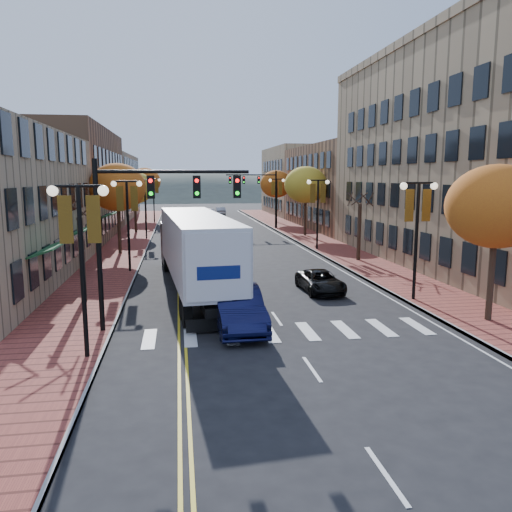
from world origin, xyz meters
name	(u,v)px	position (x,y,z in m)	size (l,w,h in m)	color
ground	(298,349)	(0.00, 0.00, 0.00)	(200.00, 200.00, 0.00)	black
sidewalk_left	(130,241)	(-9.00, 32.50, 0.07)	(4.00, 85.00, 0.15)	brown
sidewalk_right	(309,237)	(9.00, 32.50, 0.07)	(4.00, 85.00, 0.15)	brown
building_left_mid	(50,185)	(-17.00, 36.00, 5.50)	(12.00, 24.00, 11.00)	brown
building_left_far	(92,187)	(-17.00, 61.00, 4.75)	(12.00, 26.00, 9.50)	#9E8966
building_right_near	(498,160)	(18.50, 16.00, 7.50)	(15.00, 28.00, 15.00)	#997F5B
building_right_mid	(364,187)	(18.50, 42.00, 5.00)	(15.00, 24.00, 10.00)	brown
building_right_far	(316,181)	(18.50, 64.00, 5.50)	(15.00, 20.00, 11.00)	#9E8966
tree_left_a	(82,260)	(-9.00, 8.00, 2.25)	(0.28, 0.28, 4.20)	#382619
tree_left_b	(117,187)	(-9.00, 24.00, 5.45)	(4.48, 4.48, 7.21)	#382619
tree_left_c	(135,188)	(-9.00, 40.00, 5.05)	(4.16, 4.16, 6.69)	#382619
tree_left_d	(145,181)	(-9.00, 58.00, 5.60)	(4.61, 4.61, 7.42)	#382619
tree_right_a	(496,207)	(9.00, 2.00, 5.05)	(4.16, 4.16, 6.69)	#382619
tree_right_b	(359,232)	(9.00, 18.00, 2.25)	(0.28, 0.28, 4.20)	#382619
tree_right_c	(306,185)	(9.00, 34.00, 5.45)	(4.48, 4.48, 7.21)	#382619
tree_right_d	(276,184)	(9.00, 50.00, 5.29)	(4.35, 4.35, 7.00)	#382619
lamp_left_a	(81,238)	(-7.50, 0.00, 4.29)	(1.96, 0.36, 6.05)	black
lamp_left_b	(128,208)	(-7.50, 16.00, 4.29)	(1.96, 0.36, 6.05)	black
lamp_left_c	(145,197)	(-7.50, 34.00, 4.29)	(1.96, 0.36, 6.05)	black
lamp_left_d	(154,192)	(-7.50, 52.00, 4.29)	(1.96, 0.36, 6.05)	black
lamp_right_a	(417,218)	(7.50, 6.00, 4.29)	(1.96, 0.36, 6.05)	black
lamp_right_b	(318,200)	(7.50, 24.00, 4.29)	(1.96, 0.36, 6.05)	black
lamp_right_c	(277,193)	(7.50, 42.00, 4.29)	(1.96, 0.36, 6.05)	black
traffic_mast_near	(147,212)	(-5.48, 3.00, 4.92)	(6.10, 0.35, 7.00)	black
traffic_mast_far	(260,188)	(5.48, 42.00, 4.92)	(6.10, 0.34, 7.00)	black
semi_truck	(193,246)	(-3.47, 10.35, 2.52)	(4.21, 17.41, 4.31)	black
navy_sedan	(238,308)	(-1.90, 2.88, 0.88)	(1.87, 5.36, 1.76)	black
black_suv	(320,281)	(3.41, 8.83, 0.59)	(1.97, 4.27, 1.19)	black
car_far_white	(189,216)	(-2.78, 54.57, 0.78)	(1.84, 4.57, 1.56)	white
car_far_silver	(211,213)	(0.72, 60.74, 0.64)	(1.78, 4.39, 1.27)	#9E9DA5
car_far_oncoming	(220,211)	(2.55, 64.48, 0.69)	(1.46, 4.18, 1.38)	#A2A3A9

